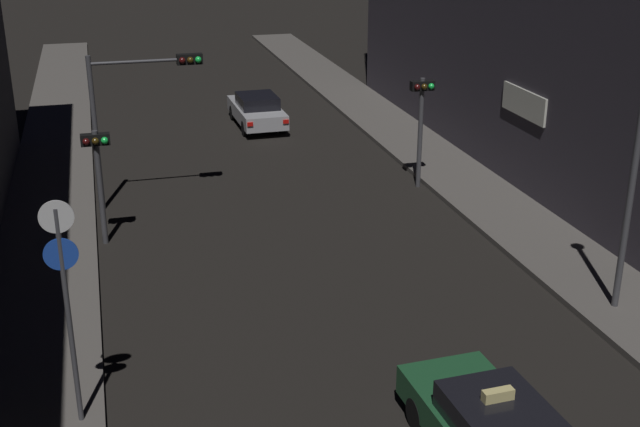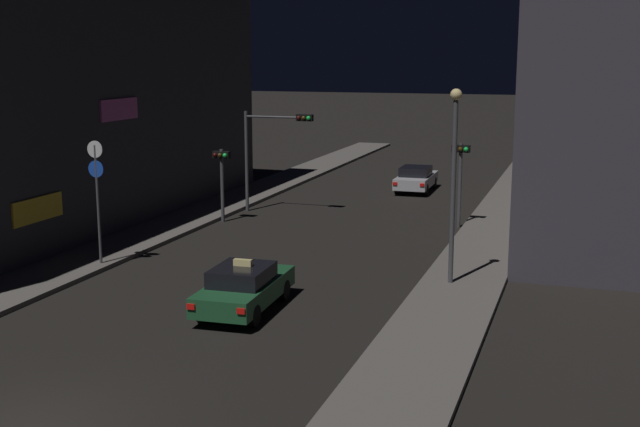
{
  "view_description": "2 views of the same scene",
  "coord_description": "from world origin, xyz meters",
  "px_view_note": "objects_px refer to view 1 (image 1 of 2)",
  "views": [
    {
      "loc": [
        -5.06,
        -2.2,
        9.61
      ],
      "look_at": [
        -0.14,
        15.99,
        2.24
      ],
      "focal_mm": 46.56,
      "sensor_mm": 36.0,
      "label": 1
    },
    {
      "loc": [
        10.75,
        -13.18,
        7.65
      ],
      "look_at": [
        1.67,
        14.2,
        2.04
      ],
      "focal_mm": 46.0,
      "sensor_mm": 36.0,
      "label": 2
    }
  ],
  "objects_px": {
    "traffic_light_overhead": "(137,98)",
    "street_lamp_near_block": "(637,153)",
    "traffic_light_left_kerb": "(98,163)",
    "far_car": "(257,110)",
    "traffic_light_right_kerb": "(421,110)",
    "sign_pole_left": "(66,292)"
  },
  "relations": [
    {
      "from": "far_car",
      "to": "street_lamp_near_block",
      "type": "relative_size",
      "value": 0.7
    },
    {
      "from": "far_car",
      "to": "sign_pole_left",
      "type": "height_order",
      "value": "sign_pole_left"
    },
    {
      "from": "traffic_light_left_kerb",
      "to": "sign_pole_left",
      "type": "relative_size",
      "value": 0.76
    },
    {
      "from": "traffic_light_right_kerb",
      "to": "sign_pole_left",
      "type": "relative_size",
      "value": 0.85
    },
    {
      "from": "traffic_light_right_kerb",
      "to": "traffic_light_overhead",
      "type": "bearing_deg",
      "value": 176.13
    },
    {
      "from": "traffic_light_overhead",
      "to": "sign_pole_left",
      "type": "distance_m",
      "value": 12.05
    },
    {
      "from": "traffic_light_overhead",
      "to": "street_lamp_near_block",
      "type": "relative_size",
      "value": 0.77
    },
    {
      "from": "far_car",
      "to": "traffic_light_overhead",
      "type": "height_order",
      "value": "traffic_light_overhead"
    },
    {
      "from": "traffic_light_overhead",
      "to": "sign_pole_left",
      "type": "height_order",
      "value": "traffic_light_overhead"
    },
    {
      "from": "far_car",
      "to": "sign_pole_left",
      "type": "bearing_deg",
      "value": -110.0
    },
    {
      "from": "traffic_light_right_kerb",
      "to": "street_lamp_near_block",
      "type": "height_order",
      "value": "street_lamp_near_block"
    },
    {
      "from": "traffic_light_left_kerb",
      "to": "sign_pole_left",
      "type": "xyz_separation_m",
      "value": [
        -0.69,
        -8.99,
        0.44
      ]
    },
    {
      "from": "traffic_light_overhead",
      "to": "traffic_light_left_kerb",
      "type": "bearing_deg",
      "value": -114.97
    },
    {
      "from": "far_car",
      "to": "traffic_light_overhead",
      "type": "bearing_deg",
      "value": -122.27
    },
    {
      "from": "traffic_light_overhead",
      "to": "street_lamp_near_block",
      "type": "xyz_separation_m",
      "value": [
        10.53,
        -10.43,
        0.46
      ]
    },
    {
      "from": "street_lamp_near_block",
      "to": "traffic_light_overhead",
      "type": "bearing_deg",
      "value": 135.29
    },
    {
      "from": "far_car",
      "to": "traffic_light_left_kerb",
      "type": "distance_m",
      "value": 13.38
    },
    {
      "from": "far_car",
      "to": "street_lamp_near_block",
      "type": "bearing_deg",
      "value": -74.88
    },
    {
      "from": "far_car",
      "to": "sign_pole_left",
      "type": "xyz_separation_m",
      "value": [
        -7.43,
        -20.41,
        2.16
      ]
    },
    {
      "from": "traffic_light_right_kerb",
      "to": "sign_pole_left",
      "type": "xyz_separation_m",
      "value": [
        -11.29,
        -11.23,
        0.17
      ]
    },
    {
      "from": "traffic_light_left_kerb",
      "to": "sign_pole_left",
      "type": "height_order",
      "value": "sign_pole_left"
    },
    {
      "from": "traffic_light_left_kerb",
      "to": "street_lamp_near_block",
      "type": "bearing_deg",
      "value": -32.48
    }
  ]
}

